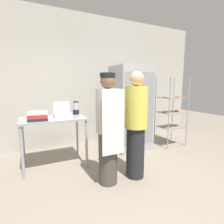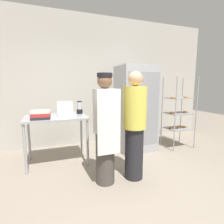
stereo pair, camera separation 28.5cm
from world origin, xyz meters
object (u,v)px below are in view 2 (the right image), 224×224
object	(u,v)px
blender_pitcher	(80,108)
person_baker	(105,128)
binder_stack	(41,115)
donut_box	(66,114)
person_customer	(134,125)
refrigerator	(136,109)
baking_rack	(179,113)

from	to	relation	value
blender_pitcher	person_baker	bearing A→B (deg)	-81.39
binder_stack	person_baker	xyz separation A→B (m)	(0.87, -0.78, -0.11)
donut_box	person_customer	xyz separation A→B (m)	(0.91, -0.96, -0.08)
binder_stack	donut_box	bearing A→B (deg)	22.49
blender_pitcher	person_customer	world-z (taller)	person_customer
binder_stack	person_customer	distance (m)	1.55
person_customer	refrigerator	bearing A→B (deg)	61.73
person_baker	person_customer	size ratio (longest dim) A/B	0.98
blender_pitcher	binder_stack	size ratio (longest dim) A/B	0.81
binder_stack	blender_pitcher	bearing A→B (deg)	26.40
refrigerator	baking_rack	world-z (taller)	refrigerator
binder_stack	baking_rack	bearing A→B (deg)	2.54
donut_box	person_baker	distance (m)	1.06
blender_pitcher	binder_stack	xyz separation A→B (m)	(-0.70, -0.35, -0.04)
donut_box	person_customer	world-z (taller)	person_customer
person_customer	blender_pitcher	bearing A→B (deg)	118.90
blender_pitcher	refrigerator	bearing A→B (deg)	-0.86
person_baker	person_customer	world-z (taller)	person_customer
refrigerator	binder_stack	xyz separation A→B (m)	(-1.94, -0.33, 0.02)
donut_box	binder_stack	xyz separation A→B (m)	(-0.42, -0.17, 0.03)
blender_pitcher	binder_stack	bearing A→B (deg)	-153.60
person_baker	person_customer	xyz separation A→B (m)	(0.46, -0.01, 0.00)
refrigerator	binder_stack	bearing A→B (deg)	-170.31
binder_stack	person_baker	world-z (taller)	person_baker
donut_box	baking_rack	bearing A→B (deg)	-0.97
baking_rack	person_baker	size ratio (longest dim) A/B	1.01
refrigerator	blender_pitcher	size ratio (longest dim) A/B	7.26
baking_rack	person_customer	distance (m)	1.85
person_baker	baking_rack	bearing A→B (deg)	23.71
refrigerator	baking_rack	bearing A→B (deg)	-11.24
baking_rack	donut_box	size ratio (longest dim) A/B	5.62
baking_rack	binder_stack	distance (m)	2.95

